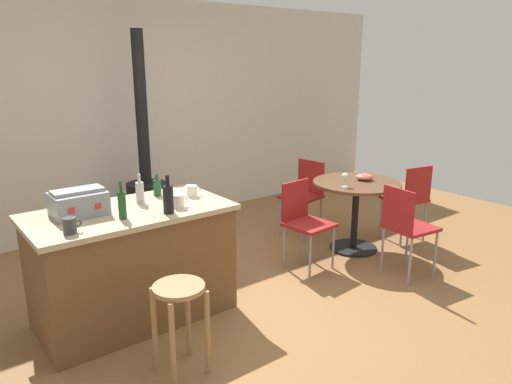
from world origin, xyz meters
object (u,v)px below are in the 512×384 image
Objects in this scene: folding_chair_near at (305,191)px; bottle_1 at (157,187)px; dining_table at (356,198)px; wine_glass at (345,177)px; bottle_3 at (140,192)px; cup_1 at (70,226)px; cup_2 at (179,201)px; wooden_stool at (180,308)px; toolbox at (79,203)px; bottle_2 at (168,199)px; serving_bowl at (364,177)px; bottle_0 at (122,204)px; kitchen_island at (133,264)px; folding_chair_right at (409,196)px; cup_0 at (192,191)px; folding_chair_left at (406,224)px; wood_stove at (147,192)px; folding_chair_far at (304,218)px.

bottle_1 is at bearing -169.46° from folding_chair_near.
dining_table is 0.39m from wine_glass.
cup_1 is (-0.65, -0.36, -0.04)m from bottle_3.
wooden_stool is at bearing -119.77° from cup_2.
wine_glass is at bearing -7.85° from bottle_3.
toolbox reaches higher than bottle_1.
bottle_2 is 0.71m from cup_1.
serving_bowl is at bearing -5.07° from bottle_3.
bottle_0 reaches higher than cup_2.
wine_glass is (2.06, -0.28, -0.12)m from bottle_3.
kitchen_island is at bearing 55.58° from bottle_0.
bottle_1 is 0.64× the size of bottle_2.
folding_chair_right is 3.52m from toolbox.
cup_0 reaches higher than dining_table.
dining_table is 0.73m from folding_chair_near.
folding_chair_left is at bearing -15.68° from bottle_2.
wine_glass is at bearing -6.18° from toolbox.
wood_stove reaches higher than bottle_0.
cup_1 is at bearing -168.67° from bottle_0.
wood_stove is 1.95m from toolbox.
bottle_2 is (-2.20, -0.87, 0.50)m from folding_chair_near.
serving_bowl reaches higher than dining_table.
folding_chair_far is 0.91m from serving_bowl.
folding_chair_near is 3.63× the size of bottle_3.
dining_table is 1.08× the size of folding_chair_far.
toolbox is at bearing -169.45° from folding_chair_near.
bottle_1 is 0.99m from cup_1.
bottle_3 reaches higher than kitchen_island.
bottle_2 reaches higher than cup_1.
cup_2 is at bearing -107.01° from wood_stove.
dining_table is at bearing -9.15° from bottle_1.
bottle_1 reaches higher than kitchen_island.
folding_chair_far is 3.09× the size of bottle_0.
kitchen_island is 0.64m from bottle_2.
folding_chair_far is 2.95× the size of bottle_2.
wooden_stool is 0.91m from cup_2.
cup_0 is at bearing -42.69° from bottle_1.
cup_1 reaches higher than cup_0.
wood_stove is 8.00× the size of bottle_2.
toolbox is 2.56m from wine_glass.
folding_chair_right is (1.41, -0.21, 0.02)m from folding_chair_far.
toolbox is (-0.34, 0.10, 0.54)m from kitchen_island.
folding_chair_right is (0.66, -0.20, -0.05)m from dining_table.
dining_table is 6.39× the size of wine_glass.
bottle_1 is (0.47, 0.40, -0.04)m from bottle_0.
serving_bowl is at bearing -8.54° from bottle_1.
cup_2 is at bearing 60.23° from wooden_stool.
folding_chair_right is at bearing -20.35° from serving_bowl.
folding_chair_far is at bearing 127.85° from folding_chair_left.
toolbox is 1.58× the size of bottle_3.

